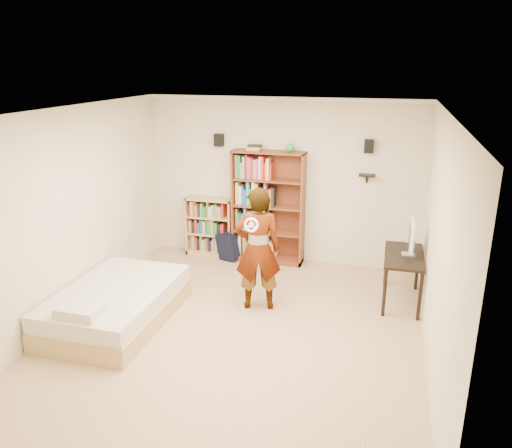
{
  "coord_description": "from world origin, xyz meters",
  "views": [
    {
      "loc": [
        1.68,
        -5.31,
        3.23
      ],
      "look_at": [
        0.07,
        0.6,
        1.22
      ],
      "focal_mm": 35.0,
      "sensor_mm": 36.0,
      "label": 1
    }
  ],
  "objects": [
    {
      "name": "ground",
      "position": [
        0.0,
        0.0,
        0.0
      ],
      "size": [
        4.5,
        5.0,
        0.01
      ],
      "primitive_type": "cube",
      "color": "tan",
      "rests_on": "ground"
    },
    {
      "name": "person",
      "position": [
        0.08,
        0.67,
        0.85
      ],
      "size": [
        0.7,
        0.56,
        1.69
      ],
      "primitive_type": "imported",
      "rotation": [
        0.0,
        0.0,
        3.42
      ],
      "color": "black",
      "rests_on": "ground"
    },
    {
      "name": "low_bookshelf",
      "position": [
        -1.23,
        2.35,
        0.51
      ],
      "size": [
        0.81,
        0.3,
        1.01
      ],
      "primitive_type": null,
      "color": "tan",
      "rests_on": "ground"
    },
    {
      "name": "wii_wheel",
      "position": [
        0.08,
        0.35,
        1.29
      ],
      "size": [
        0.19,
        0.07,
        0.19
      ],
      "primitive_type": "torus",
      "rotation": [
        1.36,
        0.0,
        0.0
      ],
      "color": "white",
      "rests_on": "person"
    },
    {
      "name": "room_shell",
      "position": [
        0.0,
        0.0,
        1.76
      ],
      "size": [
        4.52,
        5.02,
        2.71
      ],
      "color": "beige",
      "rests_on": "ground"
    },
    {
      "name": "crown_molding",
      "position": [
        0.0,
        0.0,
        2.67
      ],
      "size": [
        4.5,
        5.0,
        0.06
      ],
      "color": "white",
      "rests_on": "room_shell"
    },
    {
      "name": "computer_desk",
      "position": [
        1.97,
        1.34,
        0.36
      ],
      "size": [
        0.52,
        1.04,
        0.71
      ],
      "primitive_type": null,
      "color": "black",
      "rests_on": "ground"
    },
    {
      "name": "speaker_left",
      "position": [
        -1.05,
        2.4,
        2.0
      ],
      "size": [
        0.14,
        0.12,
        0.2
      ],
      "primitive_type": "cube",
      "color": "black",
      "rests_on": "room_shell"
    },
    {
      "name": "daybed",
      "position": [
        -1.59,
        -0.19,
        0.29
      ],
      "size": [
        1.28,
        1.97,
        0.58
      ],
      "primitive_type": null,
      "color": "beige",
      "rests_on": "ground"
    },
    {
      "name": "navy_bag",
      "position": [
        -0.86,
        2.2,
        0.24
      ],
      "size": [
        0.42,
        0.33,
        0.49
      ],
      "primitive_type": null,
      "rotation": [
        0.0,
        0.0,
        -0.31
      ],
      "color": "black",
      "rests_on": "ground"
    },
    {
      "name": "imac",
      "position": [
        2.02,
        1.35,
        0.95
      ],
      "size": [
        0.11,
        0.48,
        0.48
      ],
      "primitive_type": null,
      "rotation": [
        0.0,
        0.0,
        0.03
      ],
      "color": "white",
      "rests_on": "computer_desk"
    },
    {
      "name": "speaker_right",
      "position": [
        1.35,
        2.4,
        2.0
      ],
      "size": [
        0.14,
        0.12,
        0.2
      ],
      "primitive_type": "cube",
      "color": "black",
      "rests_on": "room_shell"
    },
    {
      "name": "wall_shelf",
      "position": [
        1.35,
        2.41,
        1.55
      ],
      "size": [
        0.25,
        0.16,
        0.02
      ],
      "primitive_type": "cube",
      "color": "black",
      "rests_on": "room_shell"
    },
    {
      "name": "tall_bookshelf",
      "position": [
        -0.2,
        2.33,
        0.93
      ],
      "size": [
        1.18,
        0.34,
        1.87
      ],
      "primitive_type": null,
      "color": "brown",
      "rests_on": "ground"
    }
  ]
}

